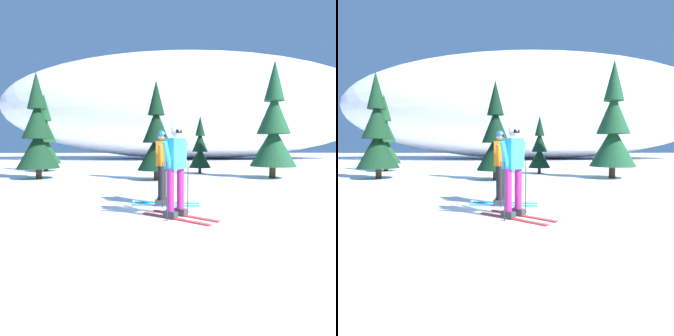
% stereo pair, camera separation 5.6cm
% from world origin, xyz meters
% --- Properties ---
extents(ground_plane, '(120.00, 120.00, 0.00)m').
position_xyz_m(ground_plane, '(0.00, 0.00, 0.00)').
color(ground_plane, white).
extents(skier_cyan_jacket, '(1.51, 1.37, 1.85)m').
position_xyz_m(skier_cyan_jacket, '(-0.87, -0.11, 0.98)').
color(skier_cyan_jacket, red).
rests_on(skier_cyan_jacket, ground).
extents(skier_orange_jacket, '(1.67, 0.81, 1.81)m').
position_xyz_m(skier_orange_jacket, '(-1.13, 1.20, 0.96)').
color(skier_orange_jacket, '#2893CC').
rests_on(skier_orange_jacket, ground).
extents(pine_tree_far_left, '(1.71, 1.71, 4.42)m').
position_xyz_m(pine_tree_far_left, '(-7.75, 11.44, 1.85)').
color(pine_tree_far_left, '#47301E').
rests_on(pine_tree_far_left, ground).
extents(pine_tree_center_left, '(1.81, 1.81, 4.68)m').
position_xyz_m(pine_tree_center_left, '(-6.53, 7.33, 1.96)').
color(pine_tree_center_left, '#47301E').
rests_on(pine_tree_center_left, ground).
extents(pine_tree_center, '(1.62, 1.62, 4.20)m').
position_xyz_m(pine_tree_center, '(-1.33, 6.70, 1.76)').
color(pine_tree_center, '#47301E').
rests_on(pine_tree_center, ground).
extents(pine_tree_center_right, '(1.17, 1.17, 3.03)m').
position_xyz_m(pine_tree_center_right, '(0.95, 9.77, 1.27)').
color(pine_tree_center_right, '#47301E').
rests_on(pine_tree_center_right, ground).
extents(pine_tree_far_right, '(2.04, 2.04, 5.28)m').
position_xyz_m(pine_tree_far_right, '(3.93, 7.35, 2.21)').
color(pine_tree_far_right, '#47301E').
rests_on(pine_tree_far_right, ground).
extents(snow_ridge_background, '(42.85, 15.79, 11.76)m').
position_xyz_m(snow_ridge_background, '(2.71, 28.47, 5.88)').
color(snow_ridge_background, white).
rests_on(snow_ridge_background, ground).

